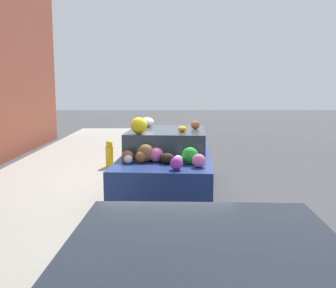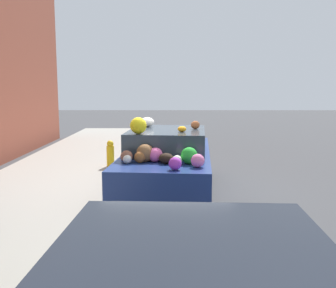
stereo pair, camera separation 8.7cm
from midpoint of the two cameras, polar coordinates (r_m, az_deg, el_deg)
ground_plane at (r=8.36m, az=-0.36°, el=-7.20°), size 60.00×60.00×0.00m
sidewalk_curb at (r=8.77m, az=-18.40°, el=-6.46°), size 24.00×3.20×0.13m
fire_hydrant at (r=10.55m, az=-8.74°, el=-1.40°), size 0.20×0.20×0.70m
art_car at (r=8.15m, az=-0.36°, el=-2.30°), size 4.45×2.04×1.68m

